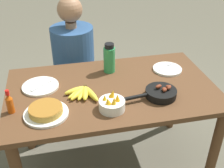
{
  "coord_description": "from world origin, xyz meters",
  "views": [
    {
      "loc": [
        -0.35,
        -1.59,
        1.81
      ],
      "look_at": [
        0.0,
        0.0,
        0.79
      ],
      "focal_mm": 45.0,
      "sensor_mm": 36.0,
      "label": 1
    }
  ],
  "objects_px": {
    "empty_plate_near_front": "(167,69)",
    "frittata_plate_center": "(46,111)",
    "hot_sauce_bottle": "(10,103)",
    "water_bottle": "(109,59)",
    "banana_bunch": "(82,93)",
    "empty_plate_far_left": "(40,86)",
    "person_figure": "(75,76)",
    "fruit_bowl_mango": "(112,104)",
    "skillet": "(160,93)"
  },
  "relations": [
    {
      "from": "water_bottle",
      "to": "hot_sauce_bottle",
      "type": "relative_size",
      "value": 1.43
    },
    {
      "from": "empty_plate_near_front",
      "to": "hot_sauce_bottle",
      "type": "height_order",
      "value": "hot_sauce_bottle"
    },
    {
      "from": "skillet",
      "to": "hot_sauce_bottle",
      "type": "height_order",
      "value": "hot_sauce_bottle"
    },
    {
      "from": "frittata_plate_center",
      "to": "empty_plate_near_front",
      "type": "xyz_separation_m",
      "value": [
        0.92,
        0.36,
        -0.02
      ]
    },
    {
      "from": "empty_plate_near_front",
      "to": "person_figure",
      "type": "relative_size",
      "value": 0.18
    },
    {
      "from": "frittata_plate_center",
      "to": "hot_sauce_bottle",
      "type": "xyz_separation_m",
      "value": [
        -0.2,
        0.07,
        0.04
      ]
    },
    {
      "from": "empty_plate_far_left",
      "to": "fruit_bowl_mango",
      "type": "relative_size",
      "value": 1.55
    },
    {
      "from": "skillet",
      "to": "hot_sauce_bottle",
      "type": "bearing_deg",
      "value": -9.42
    },
    {
      "from": "hot_sauce_bottle",
      "to": "empty_plate_far_left",
      "type": "bearing_deg",
      "value": 55.1
    },
    {
      "from": "skillet",
      "to": "hot_sauce_bottle",
      "type": "xyz_separation_m",
      "value": [
        -0.94,
        0.04,
        0.04
      ]
    },
    {
      "from": "empty_plate_near_front",
      "to": "fruit_bowl_mango",
      "type": "distance_m",
      "value": 0.65
    },
    {
      "from": "frittata_plate_center",
      "to": "person_figure",
      "type": "distance_m",
      "value": 0.95
    },
    {
      "from": "frittata_plate_center",
      "to": "fruit_bowl_mango",
      "type": "relative_size",
      "value": 1.66
    },
    {
      "from": "fruit_bowl_mango",
      "to": "hot_sauce_bottle",
      "type": "distance_m",
      "value": 0.61
    },
    {
      "from": "hot_sauce_bottle",
      "to": "person_figure",
      "type": "height_order",
      "value": "person_figure"
    },
    {
      "from": "banana_bunch",
      "to": "hot_sauce_bottle",
      "type": "height_order",
      "value": "hot_sauce_bottle"
    },
    {
      "from": "water_bottle",
      "to": "hot_sauce_bottle",
      "type": "xyz_separation_m",
      "value": [
        -0.68,
        -0.37,
        -0.04
      ]
    },
    {
      "from": "empty_plate_near_front",
      "to": "water_bottle",
      "type": "xyz_separation_m",
      "value": [
        -0.44,
        0.08,
        0.1
      ]
    },
    {
      "from": "frittata_plate_center",
      "to": "water_bottle",
      "type": "relative_size",
      "value": 1.18
    },
    {
      "from": "empty_plate_far_left",
      "to": "banana_bunch",
      "type": "bearing_deg",
      "value": -29.95
    },
    {
      "from": "person_figure",
      "to": "water_bottle",
      "type": "bearing_deg",
      "value": -62.01
    },
    {
      "from": "empty_plate_far_left",
      "to": "water_bottle",
      "type": "distance_m",
      "value": 0.54
    },
    {
      "from": "empty_plate_far_left",
      "to": "skillet",
      "type": "bearing_deg",
      "value": -20.41
    },
    {
      "from": "frittata_plate_center",
      "to": "water_bottle",
      "type": "distance_m",
      "value": 0.66
    },
    {
      "from": "empty_plate_near_front",
      "to": "frittata_plate_center",
      "type": "bearing_deg",
      "value": -158.48
    },
    {
      "from": "fruit_bowl_mango",
      "to": "person_figure",
      "type": "relative_size",
      "value": 0.13
    },
    {
      "from": "fruit_bowl_mango",
      "to": "water_bottle",
      "type": "xyz_separation_m",
      "value": [
        0.08,
        0.47,
        0.07
      ]
    },
    {
      "from": "banana_bunch",
      "to": "water_bottle",
      "type": "relative_size",
      "value": 0.99
    },
    {
      "from": "frittata_plate_center",
      "to": "banana_bunch",
      "type": "bearing_deg",
      "value": 34.35
    },
    {
      "from": "frittata_plate_center",
      "to": "fruit_bowl_mango",
      "type": "xyz_separation_m",
      "value": [
        0.4,
        -0.03,
        0.02
      ]
    },
    {
      "from": "skillet",
      "to": "person_figure",
      "type": "relative_size",
      "value": 0.29
    },
    {
      "from": "skillet",
      "to": "frittata_plate_center",
      "type": "height_order",
      "value": "skillet"
    },
    {
      "from": "fruit_bowl_mango",
      "to": "water_bottle",
      "type": "height_order",
      "value": "water_bottle"
    },
    {
      "from": "empty_plate_far_left",
      "to": "hot_sauce_bottle",
      "type": "bearing_deg",
      "value": -124.9
    },
    {
      "from": "empty_plate_far_left",
      "to": "person_figure",
      "type": "xyz_separation_m",
      "value": [
        0.28,
        0.56,
        -0.27
      ]
    },
    {
      "from": "banana_bunch",
      "to": "empty_plate_far_left",
      "type": "height_order",
      "value": "banana_bunch"
    },
    {
      "from": "frittata_plate_center",
      "to": "empty_plate_near_front",
      "type": "relative_size",
      "value": 1.22
    },
    {
      "from": "water_bottle",
      "to": "banana_bunch",
      "type": "bearing_deg",
      "value": -131.18
    },
    {
      "from": "empty_plate_near_front",
      "to": "empty_plate_far_left",
      "type": "xyz_separation_m",
      "value": [
        -0.95,
        -0.04,
        -0.0
      ]
    },
    {
      "from": "frittata_plate_center",
      "to": "skillet",
      "type": "bearing_deg",
      "value": 2.65
    },
    {
      "from": "banana_bunch",
      "to": "empty_plate_near_front",
      "type": "height_order",
      "value": "banana_bunch"
    },
    {
      "from": "banana_bunch",
      "to": "frittata_plate_center",
      "type": "relative_size",
      "value": 0.84
    },
    {
      "from": "fruit_bowl_mango",
      "to": "water_bottle",
      "type": "distance_m",
      "value": 0.48
    },
    {
      "from": "fruit_bowl_mango",
      "to": "person_figure",
      "type": "bearing_deg",
      "value": 99.28
    },
    {
      "from": "empty_plate_far_left",
      "to": "person_figure",
      "type": "bearing_deg",
      "value": 63.33
    },
    {
      "from": "empty_plate_near_front",
      "to": "water_bottle",
      "type": "bearing_deg",
      "value": 169.9
    },
    {
      "from": "skillet",
      "to": "water_bottle",
      "type": "xyz_separation_m",
      "value": [
        -0.25,
        0.4,
        0.08
      ]
    },
    {
      "from": "frittata_plate_center",
      "to": "water_bottle",
      "type": "height_order",
      "value": "water_bottle"
    },
    {
      "from": "skillet",
      "to": "water_bottle",
      "type": "distance_m",
      "value": 0.48
    },
    {
      "from": "banana_bunch",
      "to": "skillet",
      "type": "height_order",
      "value": "skillet"
    }
  ]
}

